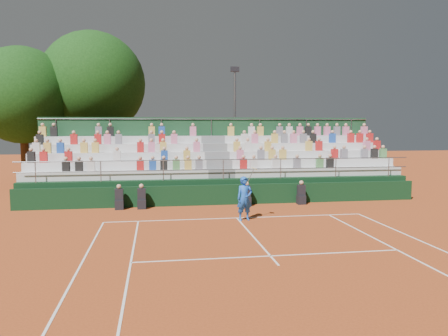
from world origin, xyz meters
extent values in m
plane|color=#A5441B|center=(0.00, 0.00, 0.00)|extent=(90.00, 90.00, 0.00)
cube|color=white|center=(0.00, 0.00, 0.01)|extent=(11.00, 0.06, 0.01)
cube|color=white|center=(0.00, -3.20, 0.01)|extent=(0.06, 6.40, 0.01)
cube|color=white|center=(0.00, -5.49, 0.01)|extent=(8.22, 0.06, 0.01)
cube|color=black|center=(0.00, 3.20, 0.50)|extent=(20.00, 0.15, 1.00)
cube|color=black|center=(-5.08, 2.75, 0.22)|extent=(0.40, 0.40, 0.44)
cube|color=black|center=(-5.08, 2.75, 0.70)|extent=(0.38, 0.25, 0.55)
sphere|color=tan|center=(-5.08, 2.75, 1.08)|extent=(0.22, 0.22, 0.22)
cube|color=black|center=(-4.05, 2.75, 0.22)|extent=(0.40, 0.40, 0.44)
cube|color=black|center=(-4.05, 2.75, 0.70)|extent=(0.38, 0.25, 0.55)
sphere|color=tan|center=(-4.05, 2.75, 1.08)|extent=(0.22, 0.22, 0.22)
cube|color=black|center=(1.00, 2.75, 0.22)|extent=(0.40, 0.40, 0.44)
cube|color=black|center=(1.00, 2.75, 0.70)|extent=(0.38, 0.25, 0.55)
sphere|color=tan|center=(1.00, 2.75, 1.08)|extent=(0.22, 0.22, 0.22)
cube|color=black|center=(3.78, 2.75, 0.22)|extent=(0.40, 0.40, 0.44)
cube|color=black|center=(3.78, 2.75, 0.70)|extent=(0.38, 0.25, 0.55)
sphere|color=tan|center=(3.78, 2.75, 1.08)|extent=(0.22, 0.22, 0.22)
cube|color=black|center=(0.00, 6.30, 0.60)|extent=(20.00, 5.20, 1.20)
cube|color=silver|center=(-5.35, 4.62, 1.41)|extent=(9.30, 0.85, 0.42)
cube|color=silver|center=(5.35, 4.62, 1.41)|extent=(9.30, 0.85, 0.42)
cube|color=slate|center=(0.00, 4.62, 1.41)|extent=(1.40, 0.85, 0.42)
cube|color=silver|center=(-5.35, 5.47, 1.83)|extent=(9.30, 0.85, 0.42)
cube|color=silver|center=(5.35, 5.47, 1.83)|extent=(9.30, 0.85, 0.42)
cube|color=slate|center=(0.00, 5.47, 1.83)|extent=(1.40, 0.85, 0.42)
cube|color=silver|center=(-5.35, 6.33, 2.25)|extent=(9.30, 0.85, 0.42)
cube|color=silver|center=(5.35, 6.33, 2.25)|extent=(9.30, 0.85, 0.42)
cube|color=slate|center=(0.00, 6.33, 2.25)|extent=(1.40, 0.85, 0.42)
cube|color=silver|center=(-5.35, 7.17, 2.67)|extent=(9.30, 0.85, 0.42)
cube|color=silver|center=(5.35, 7.17, 2.67)|extent=(9.30, 0.85, 0.42)
cube|color=slate|center=(0.00, 7.17, 2.67)|extent=(1.40, 0.85, 0.42)
cube|color=silver|center=(-5.35, 8.03, 3.09)|extent=(9.30, 0.85, 0.42)
cube|color=silver|center=(5.35, 8.03, 3.09)|extent=(9.30, 0.85, 0.42)
cube|color=slate|center=(0.00, 8.03, 3.09)|extent=(1.40, 0.85, 0.42)
cube|color=#194225|center=(0.00, 8.55, 2.20)|extent=(20.00, 0.12, 4.40)
cylinder|color=gray|center=(0.00, 3.75, 2.20)|extent=(20.00, 0.05, 0.05)
cylinder|color=gray|center=(0.00, 8.45, 4.30)|extent=(20.00, 0.05, 0.05)
cube|color=black|center=(-7.74, 4.47, 1.90)|extent=(0.36, 0.24, 0.56)
cube|color=black|center=(-7.12, 4.47, 1.90)|extent=(0.36, 0.24, 0.56)
cube|color=silver|center=(-6.55, 4.47, 1.90)|extent=(0.36, 0.24, 0.56)
cube|color=red|center=(-4.14, 4.47, 1.90)|extent=(0.36, 0.24, 0.56)
cube|color=#1E4CB2|center=(-3.52, 4.47, 1.90)|extent=(0.36, 0.24, 0.56)
cube|color=black|center=(-2.96, 4.47, 1.90)|extent=(0.36, 0.24, 0.56)
cube|color=#4C8C4C|center=(-2.33, 4.47, 1.90)|extent=(0.36, 0.24, 0.56)
cube|color=gold|center=(-1.72, 4.47, 1.90)|extent=(0.36, 0.24, 0.56)
cube|color=slate|center=(-1.15, 4.47, 1.90)|extent=(0.36, 0.24, 0.56)
cube|color=black|center=(-9.58, 5.32, 2.32)|extent=(0.36, 0.24, 0.56)
cube|color=red|center=(-8.99, 5.32, 2.32)|extent=(0.36, 0.24, 0.56)
cube|color=red|center=(-7.77, 5.32, 2.32)|extent=(0.36, 0.24, 0.56)
cube|color=silver|center=(-5.34, 5.32, 2.32)|extent=(0.36, 0.24, 0.56)
cube|color=#1E4CB2|center=(-2.91, 5.32, 2.32)|extent=(0.36, 0.24, 0.56)
cube|color=gold|center=(-1.72, 5.32, 2.32)|extent=(0.36, 0.24, 0.56)
cube|color=silver|center=(-9.54, 6.17, 2.74)|extent=(0.36, 0.24, 0.56)
cube|color=gold|center=(-8.98, 6.17, 2.74)|extent=(0.36, 0.24, 0.56)
cube|color=#1E4CB2|center=(-8.33, 6.17, 2.74)|extent=(0.36, 0.24, 0.56)
cube|color=gold|center=(-7.13, 6.17, 2.74)|extent=(0.36, 0.24, 0.56)
cube|color=gold|center=(-6.54, 6.17, 2.74)|extent=(0.36, 0.24, 0.56)
cube|color=red|center=(-4.17, 6.17, 2.74)|extent=(0.36, 0.24, 0.56)
cube|color=pink|center=(-3.58, 6.17, 2.74)|extent=(0.36, 0.24, 0.56)
cube|color=gold|center=(-2.95, 6.17, 2.74)|extent=(0.36, 0.24, 0.56)
cube|color=pink|center=(-1.11, 6.17, 2.74)|extent=(0.36, 0.24, 0.56)
cube|color=black|center=(-9.55, 7.02, 3.16)|extent=(0.36, 0.24, 0.56)
cube|color=red|center=(-7.78, 7.02, 3.16)|extent=(0.36, 0.24, 0.56)
cube|color=red|center=(-6.51, 7.02, 3.16)|extent=(0.36, 0.24, 0.56)
cube|color=pink|center=(-5.99, 7.02, 3.16)|extent=(0.36, 0.24, 0.56)
cube|color=slate|center=(-5.39, 7.02, 3.16)|extent=(0.36, 0.24, 0.56)
cube|color=slate|center=(-3.58, 7.02, 3.16)|extent=(0.36, 0.24, 0.56)
cube|color=red|center=(-3.00, 7.02, 3.16)|extent=(0.36, 0.24, 0.56)
cube|color=pink|center=(-2.31, 7.02, 3.16)|extent=(0.36, 0.24, 0.56)
cube|color=gold|center=(-9.59, 7.88, 3.58)|extent=(0.36, 0.24, 0.56)
cube|color=black|center=(-9.00, 7.88, 3.58)|extent=(0.36, 0.24, 0.56)
cube|color=slate|center=(-6.56, 7.88, 3.58)|extent=(0.36, 0.24, 0.56)
cube|color=black|center=(-5.91, 7.88, 3.58)|extent=(0.36, 0.24, 0.56)
cube|color=gold|center=(-3.57, 7.88, 3.58)|extent=(0.36, 0.24, 0.56)
cube|color=#1E4CB2|center=(-2.99, 7.88, 3.58)|extent=(0.36, 0.24, 0.56)
cube|color=pink|center=(-1.17, 7.88, 3.58)|extent=(0.36, 0.24, 0.56)
cube|color=red|center=(1.19, 4.47, 1.90)|extent=(0.36, 0.24, 0.56)
cube|color=silver|center=(1.74, 4.47, 1.90)|extent=(0.36, 0.24, 0.56)
cube|color=silver|center=(2.92, 4.47, 1.90)|extent=(0.36, 0.24, 0.56)
cube|color=slate|center=(4.11, 4.47, 1.90)|extent=(0.36, 0.24, 0.56)
cube|color=#4C8C4C|center=(5.39, 4.47, 1.90)|extent=(0.36, 0.24, 0.56)
cube|color=black|center=(5.97, 4.47, 1.90)|extent=(0.36, 0.24, 0.56)
cube|color=pink|center=(1.17, 5.32, 2.32)|extent=(0.36, 0.24, 0.56)
cube|color=slate|center=(2.33, 5.32, 2.32)|extent=(0.36, 0.24, 0.56)
cube|color=gold|center=(2.96, 5.32, 2.32)|extent=(0.36, 0.24, 0.56)
cube|color=gold|center=(3.57, 5.32, 2.32)|extent=(0.36, 0.24, 0.56)
cube|color=red|center=(6.58, 5.32, 2.32)|extent=(0.36, 0.24, 0.56)
cube|color=slate|center=(7.15, 5.32, 2.32)|extent=(0.36, 0.24, 0.56)
cube|color=slate|center=(8.38, 5.32, 2.32)|extent=(0.36, 0.24, 0.56)
cube|color=black|center=(8.98, 5.32, 2.32)|extent=(0.36, 0.24, 0.56)
cube|color=#4C8C4C|center=(9.51, 5.32, 2.32)|extent=(0.36, 0.24, 0.56)
cube|color=gold|center=(1.15, 6.17, 2.74)|extent=(0.36, 0.24, 0.56)
cube|color=silver|center=(1.77, 6.17, 2.74)|extent=(0.36, 0.24, 0.56)
cube|color=gold|center=(2.94, 6.17, 2.74)|extent=(0.36, 0.24, 0.56)
cube|color=gold|center=(5.37, 6.17, 2.74)|extent=(0.36, 0.24, 0.56)
cube|color=red|center=(5.98, 6.17, 2.74)|extent=(0.36, 0.24, 0.56)
cube|color=pink|center=(8.93, 6.17, 2.74)|extent=(0.36, 0.24, 0.56)
cube|color=red|center=(9.57, 6.17, 2.74)|extent=(0.36, 0.24, 0.56)
cube|color=silver|center=(1.75, 7.02, 3.16)|extent=(0.36, 0.24, 0.56)
cube|color=pink|center=(2.38, 7.02, 3.16)|extent=(0.36, 0.24, 0.56)
cube|color=gold|center=(3.57, 7.02, 3.16)|extent=(0.36, 0.24, 0.56)
cube|color=slate|center=(4.16, 7.02, 3.16)|extent=(0.36, 0.24, 0.56)
cube|color=pink|center=(4.73, 7.02, 3.16)|extent=(0.36, 0.24, 0.56)
cube|color=slate|center=(5.32, 7.02, 3.16)|extent=(0.36, 0.24, 0.56)
cube|color=black|center=(5.93, 7.02, 3.16)|extent=(0.36, 0.24, 0.56)
cube|color=#1E4CB2|center=(7.15, 7.02, 3.16)|extent=(0.36, 0.24, 0.56)
cube|color=red|center=(8.32, 7.02, 3.16)|extent=(0.36, 0.24, 0.56)
cube|color=red|center=(8.90, 7.02, 3.16)|extent=(0.36, 0.24, 0.56)
cube|color=red|center=(9.54, 7.02, 3.16)|extent=(0.36, 0.24, 0.56)
cube|color=gold|center=(1.10, 7.88, 3.58)|extent=(0.36, 0.24, 0.56)
cube|color=silver|center=(2.36, 7.88, 3.58)|extent=(0.36, 0.24, 0.56)
cube|color=gold|center=(2.91, 7.88, 3.58)|extent=(0.36, 0.24, 0.56)
cube|color=slate|center=(4.11, 7.88, 3.58)|extent=(0.36, 0.24, 0.56)
cube|color=silver|center=(4.72, 7.88, 3.58)|extent=(0.36, 0.24, 0.56)
cube|color=pink|center=(5.40, 7.88, 3.58)|extent=(0.36, 0.24, 0.56)
cube|color=black|center=(5.94, 7.88, 3.58)|extent=(0.36, 0.24, 0.56)
cube|color=pink|center=(6.53, 7.88, 3.58)|extent=(0.36, 0.24, 0.56)
cube|color=pink|center=(7.15, 7.88, 3.58)|extent=(0.36, 0.24, 0.56)
cube|color=slate|center=(7.79, 7.88, 3.58)|extent=(0.36, 0.24, 0.56)
cube|color=pink|center=(8.38, 7.88, 3.58)|extent=(0.36, 0.24, 0.56)
cube|color=pink|center=(9.60, 7.88, 3.58)|extent=(0.36, 0.24, 0.56)
imported|color=blue|center=(0.24, -0.46, 0.91)|extent=(0.71, 0.52, 1.82)
cylinder|color=gray|center=(0.49, -0.46, 1.85)|extent=(0.26, 0.03, 0.51)
cylinder|color=#E5D866|center=(0.64, -0.46, 2.15)|extent=(0.26, 0.28, 0.14)
cylinder|color=#352413|center=(-11.71, 11.86, 1.68)|extent=(0.50, 0.50, 3.37)
sphere|color=#10330E|center=(-11.71, 11.86, 5.83)|extent=(6.16, 6.16, 6.16)
cylinder|color=#352413|center=(-7.55, 13.39, 1.97)|extent=(0.50, 0.50, 3.93)
sphere|color=#10330E|center=(-7.55, 13.39, 6.77)|extent=(7.08, 7.08, 7.08)
cylinder|color=gray|center=(2.29, 13.11, 3.86)|extent=(0.16, 0.16, 7.73)
cube|color=black|center=(2.29, 13.11, 7.90)|extent=(0.60, 0.25, 0.35)
camera|label=1|loc=(-3.36, -17.90, 3.90)|focal=35.00mm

